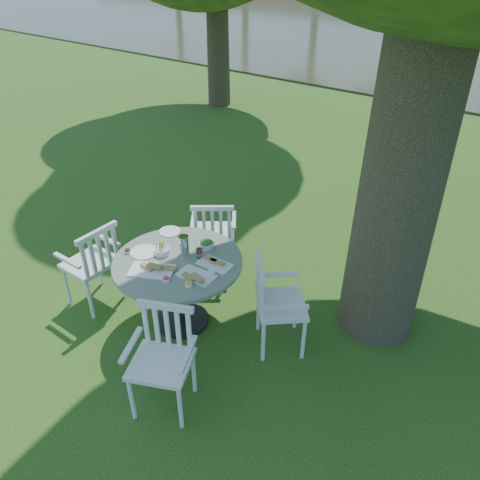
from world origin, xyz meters
name	(u,v)px	position (x,y,z in m)	size (l,w,h in m)	color
ground	(229,312)	(0.00, 0.00, 0.00)	(140.00, 140.00, 0.00)	#17390C
table	(179,274)	(-0.31, -0.42, 0.64)	(1.30, 1.30, 0.81)	black
chair_ne	(272,299)	(0.63, -0.13, 0.58)	(0.68, 0.68, 0.99)	white
chair_nw	(213,231)	(-0.63, 0.50, 0.57)	(0.67, 0.66, 0.97)	white
chair_sw	(95,261)	(-1.23, -0.75, 0.60)	(0.49, 0.52, 1.01)	white
chair_se	(164,350)	(0.27, -1.21, 0.57)	(0.64, 0.63, 0.97)	white
tableware	(179,254)	(-0.33, -0.38, 0.85)	(1.08, 0.95, 0.21)	white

